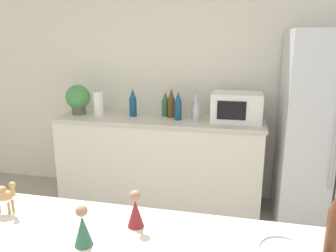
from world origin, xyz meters
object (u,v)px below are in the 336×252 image
Objects in this scene: back_bottle_2 at (133,103)px; potted_plant at (78,98)px; refrigerator at (330,132)px; microwave at (237,107)px; back_bottle_4 at (195,104)px; wise_man_figurine_crimson at (135,211)px; paper_towel_roll at (99,104)px; camel_figurine at (3,194)px; back_bottle_3 at (196,111)px; back_bottle_5 at (178,106)px; back_bottle_1 at (165,104)px; back_bottle_0 at (171,103)px; wise_man_figurine_blue at (83,228)px.

potted_plant is at bearing -177.43° from back_bottle_2.
microwave is at bearing 173.66° from refrigerator.
back_bottle_4 is 2.09m from wise_man_figurine_crimson.
camel_figurine is (0.42, -1.96, -0.04)m from paper_towel_roll.
back_bottle_3 reaches higher than camel_figurine.
paper_towel_roll is 0.85m from back_bottle_5.
microwave is 1.06m from back_bottle_2.
back_bottle_4 reaches higher than paper_towel_roll.
back_bottle_4 reaches higher than back_bottle_3.
refrigerator is 2.51m from potted_plant.
paper_towel_roll is 1.01m from back_bottle_4.
potted_plant is 0.26m from paper_towel_roll.
back_bottle_1 is at bearing 138.92° from back_bottle_5.
back_bottle_4 is at bearing 91.04° from wise_man_figurine_crimson.
back_bottle_0 is 1.33× the size of back_bottle_3.
back_bottle_4 is at bearing 170.42° from microwave.
microwave is 1.62× the size of back_bottle_2.
back_bottle_5 reaches higher than microwave.
back_bottle_5 is (0.09, -0.09, -0.01)m from back_bottle_0.
back_bottle_4 reaches higher than wise_man_figurine_crimson.
back_bottle_5 is (-0.16, -0.14, 0.00)m from back_bottle_4.
potted_plant is at bearing 170.81° from paper_towel_roll.
potted_plant is 1.36× the size of back_bottle_3.
back_bottle_1 is 1.59× the size of wise_man_figurine_crimson.
wise_man_figurine_crimson reaches higher than camel_figurine.
back_bottle_5 is (0.85, 0.01, 0.01)m from paper_towel_roll.
wise_man_figurine_crimson is (-1.22, -1.93, 0.10)m from refrigerator.
back_bottle_5 is at bearing -138.77° from back_bottle_4.
potted_plant is 1.06× the size of back_bottle_2.
back_bottle_4 is 2.27m from wise_man_figurine_blue.
microwave reaches higher than paper_towel_roll.
paper_towel_roll is (-2.25, 0.02, 0.16)m from refrigerator.
back_bottle_1 reaches higher than back_bottle_3.
camel_figurine is at bearing -178.38° from wise_man_figurine_crimson.
back_bottle_1 is at bearing 173.89° from refrigerator.
back_bottle_2 is at bearing -179.59° from microwave.
back_bottle_2 is 1.02× the size of back_bottle_4.
wise_man_figurine_crimson is (0.04, -2.09, -0.07)m from back_bottle_4.
back_bottle_2 is at bearing 103.61° from wise_man_figurine_blue.
wise_man_figurine_blue is (0.20, -2.27, -0.06)m from back_bottle_1.
refrigerator is 1.51m from back_bottle_0.
back_bottle_0 is at bearing -35.50° from back_bottle_1.
microwave is 2.93× the size of wise_man_figurine_crimson.
wise_man_figurine_blue is at bearing -94.05° from back_bottle_3.
wise_man_figurine_crimson is (0.19, -1.95, -0.08)m from back_bottle_5.
wise_man_figurine_blue is at bearing -88.94° from back_bottle_5.
back_bottle_4 is 1.76× the size of wise_man_figurine_crimson.
refrigerator reaches higher than back_bottle_3.
back_bottle_2 is 1.80× the size of wise_man_figurine_crimson.
refrigerator is 5.79× the size of back_bottle_0.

